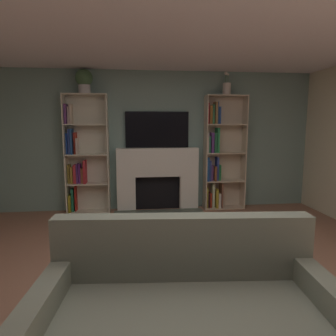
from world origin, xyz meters
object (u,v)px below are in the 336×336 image
Objects in this scene: tv at (157,130)px; bookshelf_right at (219,156)px; bookshelf_left at (83,157)px; couch at (187,321)px; vase_with_flowers at (227,88)px; fireplace at (158,177)px; potted_plant at (84,80)px.

bookshelf_right reaches higher than tv.
couch is (1.24, -3.62, -0.71)m from bookshelf_left.
bookshelf_left is 5.13× the size of vase_with_flowers.
fireplace is at bearing -90.00° from tv.
potted_plant is at bearing 179.99° from vase_with_flowers.
vase_with_flowers is (1.24, -0.12, 0.74)m from tv.
couch is (-1.23, -3.61, -0.70)m from bookshelf_right.
tv is 2.83× the size of potted_plant.
vase_with_flowers is at bearing -5.54° from tv.
tv is 0.58× the size of couch.
fireplace is 0.76× the size of bookshelf_left.
potted_plant is at bearing -33.04° from bookshelf_left.
bookshelf_right is 5.15× the size of potted_plant.
couch is (-1.33, -3.56, -1.91)m from vase_with_flowers.
fireplace is 3.89× the size of vase_with_flowers.
bookshelf_right is at bearing 0.57° from fireplace.
fireplace is at bearing 178.27° from vase_with_flowers.
tv is 2.82× the size of vase_with_flowers.
tv is 1.45m from vase_with_flowers.
bookshelf_right reaches higher than fireplace.
vase_with_flowers is 0.21× the size of couch.
potted_plant is at bearing -178.84° from bookshelf_right.
fireplace is 3.61m from couch.
bookshelf_left is at bearing 179.80° from bookshelf_right.
potted_plant is at bearing -174.48° from tv.
tv is (0.00, 0.08, 0.86)m from fireplace.
bookshelf_right is 1.22m from vase_with_flowers.
bookshelf_left is 2.84m from vase_with_flowers.
bookshelf_left is at bearing 179.15° from fireplace.
potted_plant reaches higher than tv.
vase_with_flowers is (1.24, -0.04, 1.60)m from fireplace.
potted_plant is (-1.24, -0.12, 0.84)m from tv.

